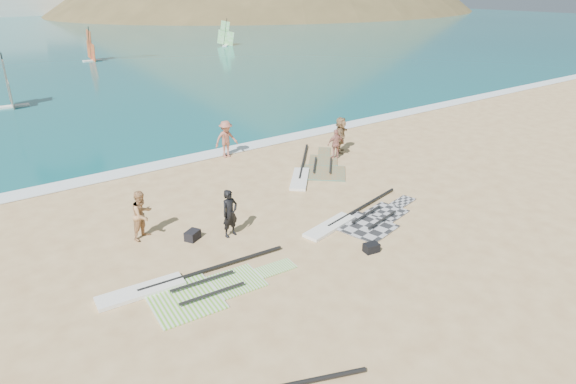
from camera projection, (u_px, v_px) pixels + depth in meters
ground at (389, 246)px, 16.69m from camera, size 300.00×300.00×0.00m
surf_line at (220, 153)px, 25.85m from camera, size 300.00×1.20×0.04m
headland_main at (278, 11)px, 159.00m from camera, size 143.00×143.00×45.00m
headland_minor at (338, 7)px, 185.19m from camera, size 70.00×70.00×28.00m
rig_grey at (358, 220)px, 18.40m from camera, size 5.89×2.96×0.20m
rig_green at (187, 287)px, 14.32m from camera, size 6.05×2.57×0.20m
rig_orange at (312, 170)px, 23.35m from camera, size 5.37×5.16×0.20m
gear_bag_near at (193, 235)px, 17.05m from camera, size 0.65×0.60×0.34m
gear_bag_far at (371, 248)px, 16.28m from camera, size 0.56×0.43×0.30m
person_wetsuit at (230, 213)px, 17.03m from camera, size 0.71×0.52×1.77m
beachgoer_left at (142, 215)px, 16.91m from camera, size 1.09×1.01×1.79m
beachgoer_mid at (226, 139)px, 24.87m from camera, size 1.28×0.77×1.94m
beachgoer_back at (336, 144)px, 24.76m from camera, size 0.98×0.64×1.55m
beachgoer_right at (341, 135)px, 25.63m from camera, size 1.70×1.63×1.92m
windsurfer_left at (9, 91)px, 34.83m from camera, size 2.21×2.68×4.00m
windsurfer_centre at (91, 51)px, 55.80m from camera, size 2.18×2.63×3.92m
windsurfer_right at (226, 38)px, 69.60m from camera, size 1.97×1.99×3.88m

